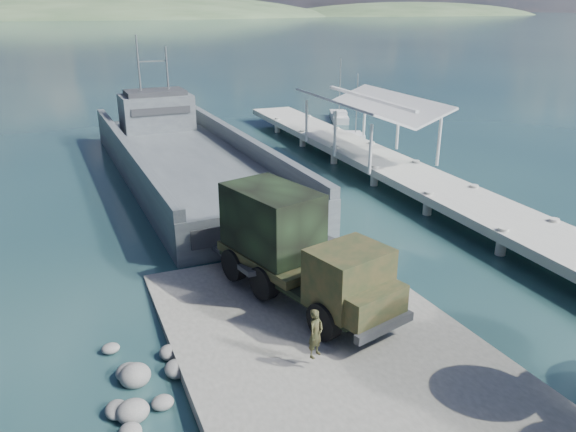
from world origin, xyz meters
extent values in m
plane|color=#1B3B41|center=(0.00, 0.00, 0.00)|extent=(1400.00, 1400.00, 0.00)
cube|color=slate|center=(0.00, -1.00, 0.25)|extent=(10.00, 18.00, 0.50)
cube|color=beige|center=(13.00, 18.00, 1.00)|extent=(4.00, 44.00, 0.50)
cube|color=#41474D|center=(0.31, 22.73, 0.42)|extent=(9.53, 28.58, 2.36)
cube|color=#41474D|center=(-3.65, 22.58, 2.17)|extent=(1.61, 28.29, 1.23)
cube|color=#41474D|center=(4.27, 22.87, 2.17)|extent=(1.61, 28.29, 1.23)
cube|color=#41474D|center=(0.83, 8.69, 0.94)|extent=(8.49, 0.69, 2.45)
cube|color=#41474D|center=(-0.04, 32.15, 3.02)|extent=(5.79, 3.98, 2.83)
cube|color=#2B2D30|center=(-0.04, 32.15, 4.62)|extent=(4.82, 3.19, 0.38)
cylinder|color=gray|center=(-1.17, 32.11, 6.79)|extent=(0.15, 0.15, 4.71)
cylinder|color=gray|center=(1.09, 32.19, 6.32)|extent=(0.15, 0.15, 3.77)
cylinder|color=black|center=(-0.01, -0.04, 1.18)|extent=(0.83, 1.44, 1.36)
cylinder|color=black|center=(2.31, 0.62, 1.18)|extent=(0.83, 1.44, 1.36)
cylinder|color=black|center=(-0.98, 3.39, 1.18)|extent=(0.83, 1.44, 1.36)
cylinder|color=black|center=(1.34, 4.05, 1.18)|extent=(0.83, 1.44, 1.36)
cylinder|color=black|center=(-1.56, 5.40, 1.18)|extent=(0.83, 1.44, 1.36)
cylinder|color=black|center=(0.76, 6.06, 1.18)|extent=(0.83, 1.44, 1.36)
cube|color=black|center=(0.35, 3.11, 1.34)|extent=(4.40, 8.29, 0.26)
cube|color=black|center=(1.12, 0.39, 2.44)|extent=(3.09, 2.73, 2.10)
cube|color=black|center=(1.47, -0.82, 1.92)|extent=(2.58, 1.57, 1.05)
cube|color=black|center=(-0.05, 4.52, 1.71)|extent=(3.84, 5.35, 0.37)
cube|color=black|center=(-0.11, 4.72, 3.23)|extent=(3.51, 4.52, 2.62)
cube|color=#2B2D30|center=(1.61, -1.32, 1.29)|extent=(2.59, 0.97, 0.31)
imported|color=black|center=(-0.96, -1.40, 1.33)|extent=(0.72, 0.65, 1.65)
cube|color=silver|center=(16.00, 27.10, 0.23)|extent=(3.23, 5.23, 0.83)
cube|color=silver|center=(15.66, 26.25, 0.78)|extent=(1.74, 1.84, 0.55)
cylinder|color=gray|center=(16.00, 27.10, 3.21)|extent=(0.09, 0.09, 5.50)
cube|color=silver|center=(19.56, 37.22, 0.24)|extent=(3.37, 5.50, 0.87)
cube|color=silver|center=(19.21, 36.32, 0.82)|extent=(1.82, 1.93, 0.58)
cylinder|color=gray|center=(19.56, 37.22, 3.37)|extent=(0.10, 0.10, 5.79)
camera|label=1|loc=(-7.46, -15.08, 11.36)|focal=35.00mm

